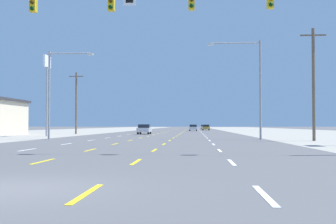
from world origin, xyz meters
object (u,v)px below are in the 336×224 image
sedan_inner_right_near (193,128)px  streetlight_left_row_0 (54,87)px  sedan_far_right_mid (206,127)px  pole_sign_left_row_1 (47,76)px  sedan_inner_left_nearest (144,129)px  sedan_far_right_midfar (204,127)px  streetlight_right_row_0 (254,81)px

sedan_inner_right_near → streetlight_left_row_0: 62.08m
sedan_far_right_mid → pole_sign_left_row_1: pole_sign_left_row_1 is taller
sedan_far_right_mid → sedan_inner_left_nearest: bearing=-102.3°
streetlight_left_row_0 → sedan_inner_right_near: bearing=77.6°
pole_sign_left_row_1 → streetlight_left_row_0: 11.29m
sedan_inner_left_nearest → pole_sign_left_row_1: 18.27m
sedan_far_right_midfar → pole_sign_left_row_1: bearing=-103.6°
sedan_inner_left_nearest → sedan_far_right_mid: size_ratio=1.00×
pole_sign_left_row_1 → streetlight_left_row_0: bearing=-67.6°
sedan_inner_right_near → pole_sign_left_row_1: (-17.55, -50.25, 6.59)m
pole_sign_left_row_1 → sedan_inner_right_near: bearing=70.7°
sedan_inner_left_nearest → streetlight_left_row_0: size_ratio=0.52×
sedan_far_right_midfar → streetlight_right_row_0: bearing=-88.4°
sedan_far_right_mid → sedan_far_right_midfar: (-0.09, 23.86, 0.00)m
sedan_inner_left_nearest → streetlight_left_row_0: bearing=-104.4°
sedan_far_right_mid → streetlight_left_row_0: bearing=-103.0°
sedan_far_right_mid → sedan_far_right_midfar: bearing=90.2°
sedan_inner_right_near → sedan_far_right_mid: 12.19m
streetlight_right_row_0 → sedan_far_right_mid: bearing=92.1°
sedan_inner_left_nearest → pole_sign_left_row_1: size_ratio=0.46×
streetlight_right_row_0 → sedan_inner_right_near: bearing=95.6°
sedan_inner_left_nearest → streetlight_left_row_0: 24.93m
sedan_inner_right_near → pole_sign_left_row_1: 53.64m
pole_sign_left_row_1 → streetlight_right_row_0: (23.44, -10.22, -1.78)m
sedan_far_right_mid → pole_sign_left_row_1: (-20.85, -61.98, 6.59)m
sedan_far_right_mid → streetlight_right_row_0: streetlight_right_row_0 is taller
sedan_inner_left_nearest → streetlight_right_row_0: bearing=-61.1°
sedan_far_right_mid → streetlight_right_row_0: (2.59, -72.21, 4.81)m
sedan_far_right_midfar → streetlight_right_row_0: 96.23m
sedan_far_right_midfar → pole_sign_left_row_1: 88.57m
sedan_inner_right_near → streetlight_right_row_0: streetlight_right_row_0 is taller
sedan_inner_left_nearest → sedan_far_right_mid: same height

